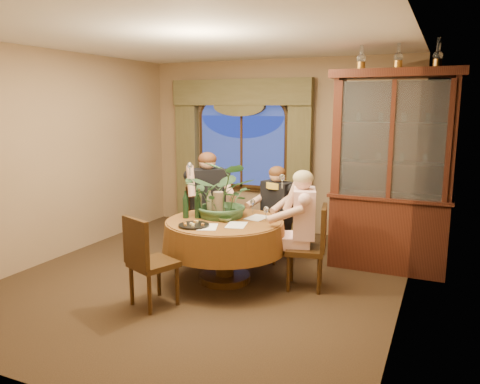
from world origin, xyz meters
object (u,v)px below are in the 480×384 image
at_px(wine_bottle_0, 209,201).
at_px(wine_bottle_1, 199,202).
at_px(olive_bowl, 225,220).
at_px(chair_back_right, 271,225).
at_px(china_cabinet, 391,172).
at_px(oil_lamp_left, 361,56).
at_px(chair_front_left, 154,261).
at_px(person_pink, 304,228).
at_px(centerpiece_plant, 225,169).
at_px(wine_bottle_3, 198,204).
at_px(person_scarf, 278,214).
at_px(dining_table, 225,251).
at_px(wine_bottle_2, 186,204).
at_px(person_back, 208,204).
at_px(stoneware_vase, 218,205).
at_px(wine_bottle_4, 210,204).
at_px(chair_right, 305,247).
at_px(chair_back, 204,223).
at_px(oil_lamp_center, 399,54).
at_px(oil_lamp_right, 438,53).

distance_m(wine_bottle_0, wine_bottle_1, 0.13).
bearing_deg(olive_bowl, chair_back_right, 80.21).
relative_size(china_cabinet, oil_lamp_left, 7.36).
relative_size(chair_front_left, wine_bottle_0, 2.91).
relative_size(person_pink, centerpiece_plant, 1.38).
bearing_deg(wine_bottle_3, olive_bowl, -3.17).
xyz_separation_m(person_scarf, centerpiece_plant, (-0.41, -0.76, 0.68)).
relative_size(dining_table, wine_bottle_1, 4.45).
height_order(wine_bottle_2, wine_bottle_3, same).
bearing_deg(wine_bottle_1, person_back, 109.83).
bearing_deg(dining_table, stoneware_vase, 142.59).
xyz_separation_m(chair_front_left, wine_bottle_4, (0.16, 0.96, 0.44)).
xyz_separation_m(person_back, person_scarf, (0.96, 0.15, -0.08)).
xyz_separation_m(chair_back_right, person_back, (-0.85, -0.21, 0.25)).
bearing_deg(person_scarf, chair_right, 149.08).
bearing_deg(wine_bottle_3, centerpiece_plant, 38.61).
xyz_separation_m(wine_bottle_3, wine_bottle_4, (0.12, 0.09, 0.00)).
height_order(chair_back, person_scarf, person_scarf).
bearing_deg(stoneware_vase, wine_bottle_3, -145.54).
bearing_deg(olive_bowl, oil_lamp_center, 38.32).
bearing_deg(wine_bottle_2, centerpiece_plant, 33.55).
bearing_deg(dining_table, wine_bottle_4, 168.07).
height_order(centerpiece_plant, olive_bowl, centerpiece_plant).
relative_size(oil_lamp_center, centerpiece_plant, 0.34).
distance_m(chair_right, wine_bottle_4, 1.24).
distance_m(chair_back, chair_front_left, 1.62).
distance_m(chair_front_left, wine_bottle_4, 1.07).
distance_m(china_cabinet, wine_bottle_1, 2.42).
xyz_separation_m(chair_right, person_pink, (-0.05, 0.08, 0.20)).
height_order(chair_right, stoneware_vase, stoneware_vase).
height_order(oil_lamp_right, chair_back_right, oil_lamp_right).
distance_m(oil_lamp_left, person_scarf, 2.25).
relative_size(person_back, olive_bowl, 9.85).
relative_size(oil_lamp_right, wine_bottle_3, 1.03).
relative_size(person_scarf, wine_bottle_0, 3.94).
bearing_deg(centerpiece_plant, oil_lamp_center, 31.51).
bearing_deg(stoneware_vase, dining_table, -37.41).
relative_size(oil_lamp_center, chair_front_left, 0.35).
relative_size(chair_back, wine_bottle_1, 2.91).
height_order(centerpiece_plant, wine_bottle_2, centerpiece_plant).
relative_size(dining_table, china_cabinet, 0.59).
distance_m(chair_back_right, centerpiece_plant, 1.21).
xyz_separation_m(china_cabinet, wine_bottle_3, (-2.04, -1.30, -0.34)).
bearing_deg(oil_lamp_left, dining_table, -135.29).
bearing_deg(oil_lamp_left, centerpiece_plant, -140.94).
distance_m(dining_table, wine_bottle_2, 0.72).
height_order(person_back, wine_bottle_2, person_back).
relative_size(stoneware_vase, wine_bottle_4, 0.94).
relative_size(china_cabinet, oil_lamp_center, 7.36).
bearing_deg(oil_lamp_center, wine_bottle_4, -147.79).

